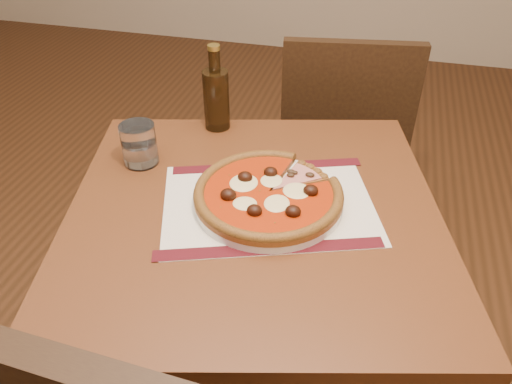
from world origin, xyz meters
TOP-DOWN VIEW (x-y plane):
  - table at (0.99, 0.06)m, footprint 0.98×0.98m
  - chair_far at (1.11, 0.82)m, footprint 0.49×0.49m
  - placemat at (1.01, 0.09)m, footprint 0.54×0.46m
  - plate at (1.01, 0.09)m, footprint 0.32×0.32m
  - pizza at (1.01, 0.09)m, footprint 0.32×0.32m
  - ham_slice at (1.08, 0.16)m, footprint 0.11×0.13m
  - water_glass at (0.67, 0.17)m, footprint 0.10×0.10m
  - bottle at (0.80, 0.39)m, footprint 0.07×0.07m

SIDE VIEW (x-z plane):
  - chair_far at x=1.11m, z-range 0.06..0.97m
  - table at x=0.99m, z-range 0.27..1.02m
  - placemat at x=1.01m, z-range 0.75..0.75m
  - plate at x=1.01m, z-range 0.75..0.77m
  - ham_slice at x=1.08m, z-range 0.77..0.79m
  - pizza at x=1.01m, z-range 0.76..0.80m
  - water_glass at x=0.67m, z-range 0.75..0.85m
  - bottle at x=0.80m, z-range 0.73..0.95m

